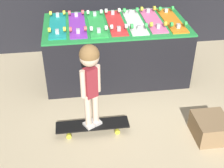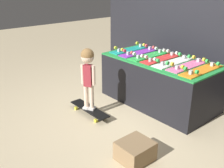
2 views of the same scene
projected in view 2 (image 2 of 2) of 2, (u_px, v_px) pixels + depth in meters
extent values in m
plane|color=beige|center=(130.00, 114.00, 3.80)|extent=(16.00, 16.00, 0.00)
cube|color=black|center=(196.00, 26.00, 4.26)|extent=(4.18, 0.10, 2.24)
cube|color=black|center=(159.00, 82.00, 4.05)|extent=(1.72, 0.91, 0.69)
cube|color=#23893D|center=(161.00, 60.00, 3.92)|extent=(1.72, 0.91, 0.02)
cube|color=teal|center=(130.00, 50.00, 4.41)|extent=(0.19, 0.76, 0.01)
cube|color=#B7B7BC|center=(141.00, 45.00, 4.55)|extent=(0.04, 0.04, 0.05)
cylinder|color=yellow|center=(144.00, 45.00, 4.48)|extent=(0.03, 0.05, 0.05)
cylinder|color=yellow|center=(137.00, 43.00, 4.60)|extent=(0.03, 0.05, 0.05)
cube|color=#B7B7BC|center=(119.00, 50.00, 4.25)|extent=(0.04, 0.04, 0.05)
cylinder|color=yellow|center=(122.00, 50.00, 4.18)|extent=(0.03, 0.05, 0.05)
cylinder|color=yellow|center=(116.00, 48.00, 4.29)|extent=(0.03, 0.05, 0.05)
cube|color=purple|center=(139.00, 53.00, 4.24)|extent=(0.19, 0.76, 0.01)
cube|color=#B7B7BC|center=(150.00, 48.00, 4.38)|extent=(0.04, 0.04, 0.05)
cylinder|color=#D84C4C|center=(154.00, 48.00, 4.31)|extent=(0.03, 0.05, 0.05)
cylinder|color=#D84C4C|center=(146.00, 46.00, 4.43)|extent=(0.03, 0.05, 0.05)
cube|color=#B7B7BC|center=(128.00, 53.00, 4.08)|extent=(0.04, 0.04, 0.05)
cylinder|color=#D84C4C|center=(132.00, 53.00, 4.01)|extent=(0.03, 0.05, 0.05)
cylinder|color=#D84C4C|center=(125.00, 51.00, 4.12)|extent=(0.03, 0.05, 0.05)
cube|color=green|center=(149.00, 56.00, 4.07)|extent=(0.19, 0.76, 0.01)
cube|color=#B7B7BC|center=(160.00, 51.00, 4.21)|extent=(0.04, 0.04, 0.05)
cylinder|color=white|center=(164.00, 50.00, 4.14)|extent=(0.03, 0.05, 0.05)
cylinder|color=white|center=(156.00, 48.00, 4.26)|extent=(0.03, 0.05, 0.05)
cube|color=#B7B7BC|center=(138.00, 57.00, 3.91)|extent=(0.04, 0.04, 0.05)
cylinder|color=white|center=(142.00, 56.00, 3.84)|extent=(0.03, 0.05, 0.05)
cylinder|color=white|center=(134.00, 54.00, 3.95)|extent=(0.03, 0.05, 0.05)
cube|color=red|center=(162.00, 59.00, 3.92)|extent=(0.19, 0.76, 0.01)
cube|color=#B7B7BC|center=(172.00, 54.00, 4.06)|extent=(0.04, 0.04, 0.05)
cylinder|color=white|center=(177.00, 53.00, 3.99)|extent=(0.03, 0.05, 0.05)
cylinder|color=white|center=(168.00, 51.00, 4.11)|extent=(0.03, 0.05, 0.05)
cube|color=#B7B7BC|center=(150.00, 60.00, 3.75)|extent=(0.04, 0.04, 0.05)
cylinder|color=white|center=(155.00, 59.00, 3.69)|extent=(0.03, 0.05, 0.05)
cylinder|color=white|center=(146.00, 57.00, 3.80)|extent=(0.03, 0.05, 0.05)
cube|color=white|center=(174.00, 62.00, 3.75)|extent=(0.19, 0.76, 0.01)
cube|color=#B7B7BC|center=(184.00, 57.00, 3.89)|extent=(0.04, 0.04, 0.05)
cylinder|color=green|center=(189.00, 56.00, 3.82)|extent=(0.03, 0.05, 0.05)
cylinder|color=green|center=(180.00, 54.00, 3.94)|extent=(0.03, 0.05, 0.05)
cube|color=#B7B7BC|center=(163.00, 64.00, 3.59)|extent=(0.04, 0.04, 0.05)
cylinder|color=green|center=(167.00, 63.00, 3.52)|extent=(0.03, 0.05, 0.05)
cylinder|color=green|center=(158.00, 60.00, 3.64)|extent=(0.03, 0.05, 0.05)
cube|color=pink|center=(188.00, 66.00, 3.60)|extent=(0.19, 0.76, 0.01)
cube|color=#B7B7BC|center=(199.00, 60.00, 3.74)|extent=(0.04, 0.04, 0.05)
cylinder|color=yellow|center=(204.00, 60.00, 3.67)|extent=(0.03, 0.05, 0.05)
cylinder|color=yellow|center=(194.00, 57.00, 3.79)|extent=(0.03, 0.05, 0.05)
cube|color=#B7B7BC|center=(177.00, 67.00, 3.44)|extent=(0.04, 0.04, 0.05)
cylinder|color=yellow|center=(183.00, 67.00, 3.37)|extent=(0.03, 0.05, 0.05)
cylinder|color=yellow|center=(172.00, 64.00, 3.49)|extent=(0.03, 0.05, 0.05)
cube|color=orange|center=(202.00, 70.00, 3.42)|extent=(0.19, 0.76, 0.01)
cube|color=#B7B7BC|center=(212.00, 64.00, 3.56)|extent=(0.04, 0.04, 0.05)
cylinder|color=green|center=(218.00, 64.00, 3.50)|extent=(0.03, 0.05, 0.05)
cylinder|color=green|center=(207.00, 61.00, 3.61)|extent=(0.03, 0.05, 0.05)
cube|color=#B7B7BC|center=(191.00, 72.00, 3.26)|extent=(0.04, 0.04, 0.05)
cylinder|color=green|center=(197.00, 72.00, 3.19)|extent=(0.03, 0.05, 0.05)
cylinder|color=green|center=(185.00, 69.00, 3.31)|extent=(0.03, 0.05, 0.05)
cube|color=black|center=(89.00, 109.00, 3.78)|extent=(0.74, 0.17, 0.01)
cube|color=#B7B7BC|center=(100.00, 117.00, 3.62)|extent=(0.04, 0.04, 0.05)
cylinder|color=yellow|center=(104.00, 117.00, 3.68)|extent=(0.05, 0.03, 0.05)
cylinder|color=yellow|center=(96.00, 121.00, 3.59)|extent=(0.05, 0.03, 0.05)
cube|color=#B7B7BC|center=(80.00, 105.00, 3.97)|extent=(0.04, 0.04, 0.05)
cylinder|color=yellow|center=(84.00, 105.00, 4.02)|extent=(0.05, 0.03, 0.05)
cylinder|color=yellow|center=(76.00, 108.00, 3.93)|extent=(0.05, 0.03, 0.05)
cube|color=silver|center=(92.00, 108.00, 3.76)|extent=(0.12, 0.14, 0.03)
cylinder|color=beige|center=(92.00, 96.00, 3.69)|extent=(0.06, 0.06, 0.35)
cube|color=silver|center=(87.00, 107.00, 3.79)|extent=(0.12, 0.14, 0.03)
cylinder|color=beige|center=(86.00, 95.00, 3.72)|extent=(0.06, 0.06, 0.35)
cube|color=maroon|center=(88.00, 76.00, 3.59)|extent=(0.14, 0.13, 0.31)
cylinder|color=beige|center=(94.00, 75.00, 3.56)|extent=(0.05, 0.05, 0.28)
cylinder|color=beige|center=(83.00, 74.00, 3.61)|extent=(0.05, 0.05, 0.28)
sphere|color=beige|center=(87.00, 57.00, 3.49)|extent=(0.18, 0.18, 0.18)
sphere|color=olive|center=(87.00, 55.00, 3.48)|extent=(0.18, 0.18, 0.18)
cube|color=#8E704C|center=(135.00, 151.00, 2.83)|extent=(0.33, 0.36, 0.22)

